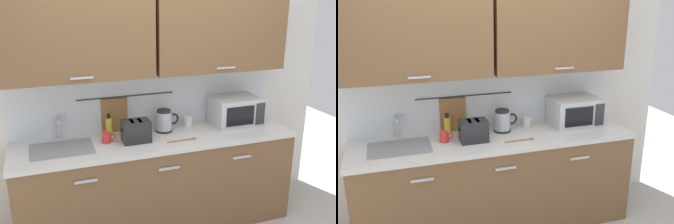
% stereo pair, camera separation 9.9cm
% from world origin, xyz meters
% --- Properties ---
extents(counter_unit, '(2.53, 0.64, 0.90)m').
position_xyz_m(counter_unit, '(-0.01, 0.30, 0.46)').
color(counter_unit, brown).
rests_on(counter_unit, ground).
extents(back_wall_assembly, '(3.70, 0.41, 2.50)m').
position_xyz_m(back_wall_assembly, '(-0.00, 0.53, 1.52)').
color(back_wall_assembly, silver).
rests_on(back_wall_assembly, ground).
extents(sink_faucet, '(0.09, 0.17, 0.22)m').
position_xyz_m(sink_faucet, '(-0.83, 0.53, 1.04)').
color(sink_faucet, '#B2B5BA').
rests_on(sink_faucet, counter_unit).
extents(microwave, '(0.46, 0.35, 0.27)m').
position_xyz_m(microwave, '(0.83, 0.41, 1.04)').
color(microwave, silver).
rests_on(microwave, counter_unit).
extents(electric_kettle, '(0.23, 0.16, 0.21)m').
position_xyz_m(electric_kettle, '(0.11, 0.44, 1.00)').
color(electric_kettle, black).
rests_on(electric_kettle, counter_unit).
extents(dish_soap_bottle, '(0.06, 0.06, 0.20)m').
position_xyz_m(dish_soap_bottle, '(-0.39, 0.51, 0.99)').
color(dish_soap_bottle, yellow).
rests_on(dish_soap_bottle, counter_unit).
extents(mug_near_sink, '(0.12, 0.08, 0.09)m').
position_xyz_m(mug_near_sink, '(-0.45, 0.33, 0.95)').
color(mug_near_sink, red).
rests_on(mug_near_sink, counter_unit).
extents(toaster, '(0.26, 0.17, 0.19)m').
position_xyz_m(toaster, '(-0.20, 0.28, 1.00)').
color(toaster, '#232326').
rests_on(toaster, counter_unit).
extents(mug_by_kettle, '(0.12, 0.08, 0.09)m').
position_xyz_m(mug_by_kettle, '(0.37, 0.49, 0.95)').
color(mug_by_kettle, silver).
rests_on(mug_by_kettle, counter_unit).
extents(wooden_spoon, '(0.28, 0.04, 0.01)m').
position_xyz_m(wooden_spoon, '(0.21, 0.15, 0.91)').
color(wooden_spoon, '#9E7042').
rests_on(wooden_spoon, counter_unit).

